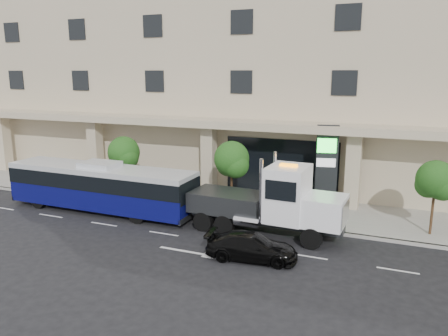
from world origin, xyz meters
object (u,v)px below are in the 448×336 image
object	(u,v)px
tow_truck	(272,203)
black_sedan	(252,247)
city_bus	(101,186)
signage_pylon	(326,167)

from	to	relation	value
tow_truck	black_sedan	xyz separation A→B (m)	(0.03, -3.43, -1.18)
city_bus	tow_truck	xyz separation A→B (m)	(11.15, 0.11, 0.18)
black_sedan	signage_pylon	distance (m)	9.31
city_bus	tow_truck	world-z (taller)	tow_truck
tow_truck	signage_pylon	xyz separation A→B (m)	(1.94, 5.40, 1.06)
tow_truck	black_sedan	world-z (taller)	tow_truck
city_bus	black_sedan	bearing A→B (deg)	-16.26
tow_truck	city_bus	bearing A→B (deg)	-176.95
tow_truck	black_sedan	size ratio (longest dim) A/B	2.24
city_bus	signage_pylon	xyz separation A→B (m)	(13.09, 5.51, 1.24)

